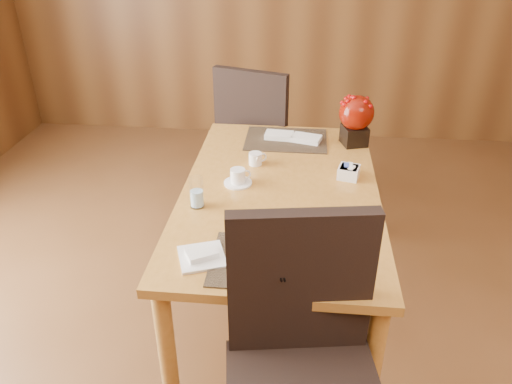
# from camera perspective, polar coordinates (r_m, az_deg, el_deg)

# --- Properties ---
(dining_table) EXTENTS (0.90, 1.50, 0.75)m
(dining_table) POSITION_cam_1_polar(r_m,az_deg,el_deg) (2.36, 2.75, -1.64)
(dining_table) COLOR #C18435
(dining_table) RESTS_ON ground
(placemat_near) EXTENTS (0.45, 0.33, 0.01)m
(placemat_near) POSITION_cam_1_polar(r_m,az_deg,el_deg) (1.85, 1.82, -7.92)
(placemat_near) COLOR black
(placemat_near) RESTS_ON dining_table
(placemat_far) EXTENTS (0.45, 0.33, 0.01)m
(placemat_far) POSITION_cam_1_polar(r_m,az_deg,el_deg) (2.80, 3.45, 6.00)
(placemat_far) COLOR black
(placemat_far) RESTS_ON dining_table
(soup_setting) EXTENTS (0.27, 0.27, 0.10)m
(soup_setting) POSITION_cam_1_polar(r_m,az_deg,el_deg) (1.78, 2.50, -7.66)
(soup_setting) COLOR white
(soup_setting) RESTS_ON dining_table
(coffee_cup) EXTENTS (0.13, 0.13, 0.08)m
(coffee_cup) POSITION_cam_1_polar(r_m,az_deg,el_deg) (2.33, -2.09, 1.66)
(coffee_cup) COLOR white
(coffee_cup) RESTS_ON dining_table
(water_glass) EXTENTS (0.06, 0.06, 0.14)m
(water_glass) POSITION_cam_1_polar(r_m,az_deg,el_deg) (2.15, -6.81, -0.00)
(water_glass) COLOR silver
(water_glass) RESTS_ON dining_table
(creamer_jug) EXTENTS (0.11, 0.11, 0.06)m
(creamer_jug) POSITION_cam_1_polar(r_m,az_deg,el_deg) (2.51, -0.08, 3.82)
(creamer_jug) COLOR white
(creamer_jug) RESTS_ON dining_table
(sugar_caddy) EXTENTS (0.12, 0.12, 0.06)m
(sugar_caddy) POSITION_cam_1_polar(r_m,az_deg,el_deg) (2.43, 10.55, 2.24)
(sugar_caddy) COLOR white
(sugar_caddy) RESTS_ON dining_table
(berry_decor) EXTENTS (0.19, 0.19, 0.28)m
(berry_decor) POSITION_cam_1_polar(r_m,az_deg,el_deg) (2.74, 11.37, 8.37)
(berry_decor) COLOR black
(berry_decor) RESTS_ON dining_table
(napkins_far) EXTENTS (0.33, 0.17, 0.03)m
(napkins_far) POSITION_cam_1_polar(r_m,az_deg,el_deg) (2.79, 4.44, 6.27)
(napkins_far) COLOR white
(napkins_far) RESTS_ON dining_table
(bread_plate) EXTENTS (0.21, 0.21, 0.01)m
(bread_plate) POSITION_cam_1_polar(r_m,az_deg,el_deg) (1.88, -6.21, -7.38)
(bread_plate) COLOR white
(bread_plate) RESTS_ON dining_table
(near_chair) EXTENTS (0.58, 0.58, 1.09)m
(near_chair) POSITION_cam_1_polar(r_m,az_deg,el_deg) (1.72, 5.38, -18.25)
(near_chair) COLOR black
(near_chair) RESTS_ON ground
(far_chair) EXTENTS (0.62, 0.62, 1.06)m
(far_chair) POSITION_cam_1_polar(r_m,az_deg,el_deg) (3.25, 0.32, 6.49)
(far_chair) COLOR black
(far_chair) RESTS_ON ground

